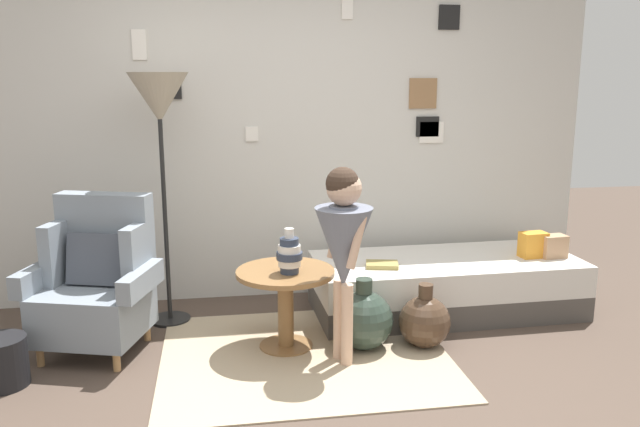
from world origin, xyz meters
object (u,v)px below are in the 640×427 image
(floor_lamp, at_px, (159,107))
(person_child, at_px, (344,239))
(daybed, at_px, (445,285))
(magazine_basket, at_px, (2,362))
(vase_striped, at_px, (289,255))
(armchair, at_px, (97,282))
(book_on_daybed, at_px, (382,265))
(demijohn_far, at_px, (425,321))
(side_table, at_px, (286,291))
(demijohn_near, at_px, (364,320))

(floor_lamp, relative_size, person_child, 1.44)
(daybed, xyz_separation_m, magazine_basket, (-2.84, -0.71, -0.06))
(daybed, distance_m, vase_striped, 1.38)
(daybed, bearing_deg, armchair, -173.39)
(armchair, height_order, daybed, armchair)
(daybed, height_order, floor_lamp, floor_lamp)
(armchair, xyz_separation_m, book_on_daybed, (1.87, 0.15, -0.02))
(vase_striped, xyz_separation_m, magazine_basket, (-1.63, -0.19, -0.49))
(vase_striped, relative_size, demijohn_far, 0.67)
(demijohn_far, relative_size, magazine_basket, 1.48)
(side_table, bearing_deg, person_child, -40.28)
(magazine_basket, bearing_deg, daybed, 14.09)
(demijohn_near, xyz_separation_m, magazine_basket, (-2.10, -0.17, -0.05))
(armchair, relative_size, vase_striped, 3.47)
(armchair, xyz_separation_m, floor_lamp, (0.40, 0.40, 1.05))
(vase_striped, xyz_separation_m, demijohn_far, (0.85, -0.06, -0.46))
(side_table, height_order, book_on_daybed, side_table)
(armchair, xyz_separation_m, demijohn_near, (1.64, -0.27, -0.25))
(vase_striped, bearing_deg, demijohn_near, -3.51)
(vase_striped, xyz_separation_m, demijohn_near, (0.46, -0.03, -0.44))
(person_child, bearing_deg, armchair, 163.06)
(book_on_daybed, distance_m, demijohn_far, 0.54)
(side_table, distance_m, person_child, 0.57)
(side_table, distance_m, magazine_basket, 1.65)
(armchair, relative_size, book_on_daybed, 4.41)
(demijohn_far, bearing_deg, person_child, -165.49)
(daybed, relative_size, demijohn_far, 4.62)
(floor_lamp, height_order, demijohn_near, floor_lamp)
(armchair, height_order, floor_lamp, floor_lamp)
(book_on_daybed, height_order, magazine_basket, book_on_daybed)
(demijohn_far, bearing_deg, demijohn_near, 175.07)
(armchair, bearing_deg, daybed, 6.61)
(armchair, relative_size, daybed, 0.51)
(floor_lamp, height_order, demijohn_far, floor_lamp)
(side_table, xyz_separation_m, demijohn_near, (0.48, -0.09, -0.18))
(vase_striped, relative_size, floor_lamp, 0.16)
(person_child, relative_size, magazine_basket, 4.25)
(armchair, relative_size, floor_lamp, 0.57)
(person_child, relative_size, demijohn_far, 2.87)
(side_table, bearing_deg, magazine_basket, -171.09)
(book_on_daybed, height_order, demijohn_near, demijohn_near)
(book_on_daybed, bearing_deg, floor_lamp, 170.34)
(person_child, bearing_deg, side_table, 139.72)
(armchair, distance_m, side_table, 1.17)
(book_on_daybed, bearing_deg, person_child, -123.32)
(floor_lamp, bearing_deg, vase_striped, -39.51)
(side_table, bearing_deg, demijohn_far, -7.94)
(floor_lamp, bearing_deg, person_child, -38.35)
(side_table, relative_size, vase_striped, 2.20)
(demijohn_near, bearing_deg, floor_lamp, 151.63)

